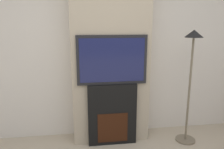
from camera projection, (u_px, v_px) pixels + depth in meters
The scene contains 5 objects.
wall_back at pixel (109, 46), 3.21m from camera, with size 6.00×0.06×2.70m.
chimney_breast at pixel (110, 48), 3.02m from camera, with size 1.07×0.34×2.70m.
fireplace at pixel (112, 114), 3.06m from camera, with size 0.68×0.15×0.88m.
television at pixel (112, 60), 2.89m from camera, with size 0.94×0.07×0.66m.
floor_lamp at pixel (191, 66), 2.96m from camera, with size 0.28×0.28×1.60m.
Camera 1 is at (-0.40, -1.17, 1.67)m, focal length 35.00 mm.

